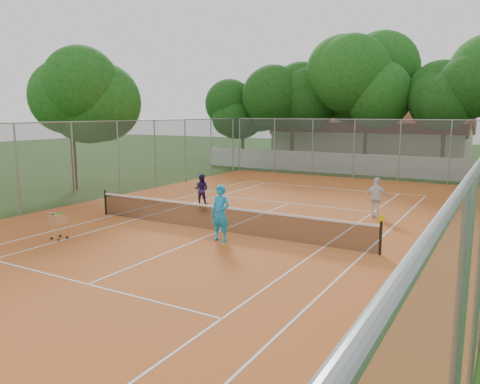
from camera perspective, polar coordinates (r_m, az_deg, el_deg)
The scene contains 12 objects.
ground at distance 17.67m, azimuth -2.44°, elevation -4.86°, with size 120.00×120.00×0.00m, color #16380F.
court_pad at distance 17.67m, azimuth -2.44°, elevation -4.83°, with size 18.00×34.00×0.02m, color #BA5B24.
court_lines at distance 17.67m, azimuth -2.44°, elevation -4.79°, with size 10.98×23.78×0.01m, color white.
tennis_net at distance 17.55m, azimuth -2.45°, elevation -3.25°, with size 11.88×0.10×0.98m, color black.
perimeter_fence at distance 17.28m, azimuth -2.49°, elevation 1.57°, with size 18.00×34.00×4.00m, color slate.
boundary_wall at distance 34.87m, azimuth 14.57°, elevation 3.26°, with size 26.00×0.30×1.50m, color white.
clubhouse at distance 44.91m, azimuth 15.64°, elevation 6.42°, with size 16.40×9.00×4.40m, color beige.
tropical_trees at distance 37.58m, azimuth 16.10°, elevation 10.13°, with size 29.00×19.00×10.00m, color #0E350D.
player_near at distance 16.14m, azimuth -2.40°, elevation -2.60°, with size 0.72×0.47×1.96m, color #1A98DD.
player_far_left at distance 22.69m, azimuth -4.73°, elevation 0.32°, with size 0.72×0.56×1.49m, color #271B53.
player_far_right at distance 20.61m, azimuth 16.31°, elevation -0.66°, with size 1.01×0.42×1.72m, color white.
ball_hopper at distance 17.62m, azimuth -21.25°, elevation -3.82°, with size 0.48×0.48×1.00m, color silver.
Camera 1 is at (9.21, -14.43, 4.41)m, focal length 35.00 mm.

